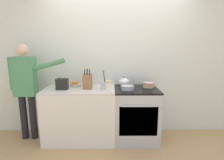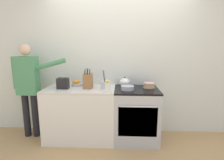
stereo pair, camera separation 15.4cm
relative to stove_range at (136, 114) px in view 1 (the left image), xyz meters
name	(u,v)px [view 1 (the left image)]	position (x,y,z in m)	size (l,w,h in m)	color
ground_plane	(119,149)	(-0.29, -0.31, -0.45)	(16.00, 16.00, 0.00)	tan
wall_back	(118,62)	(-0.29, 0.34, 0.85)	(8.00, 0.04, 2.60)	silver
counter_cabinet	(80,114)	(-0.94, 0.00, 0.00)	(1.16, 0.63, 0.89)	white
stove_range	(136,114)	(0.00, 0.00, 0.00)	(0.72, 0.67, 0.89)	#B7BABF
layer_cake	(148,85)	(0.21, 0.07, 0.49)	(0.22, 0.22, 0.09)	#4C4C51
tea_kettle	(124,82)	(-0.19, 0.16, 0.52)	(0.21, 0.18, 0.17)	white
mixing_bowl	(128,87)	(-0.15, -0.07, 0.48)	(0.22, 0.22, 0.07)	#B7BABF
knife_block	(88,81)	(-0.80, 0.02, 0.57)	(0.14, 0.17, 0.33)	olive
utensil_crock	(104,85)	(-0.53, -0.04, 0.52)	(0.09, 0.09, 0.31)	#B7BABF
fruit_bowl	(75,84)	(-1.04, 0.18, 0.49)	(0.20, 0.20, 0.10)	#B7BABF
toaster	(62,84)	(-1.21, -0.04, 0.53)	(0.20, 0.12, 0.18)	black
milk_carton	(108,86)	(-0.46, -0.22, 0.54)	(0.07, 0.07, 0.20)	white
person_baker	(26,84)	(-1.82, 0.03, 0.52)	(0.92, 0.20, 1.62)	black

